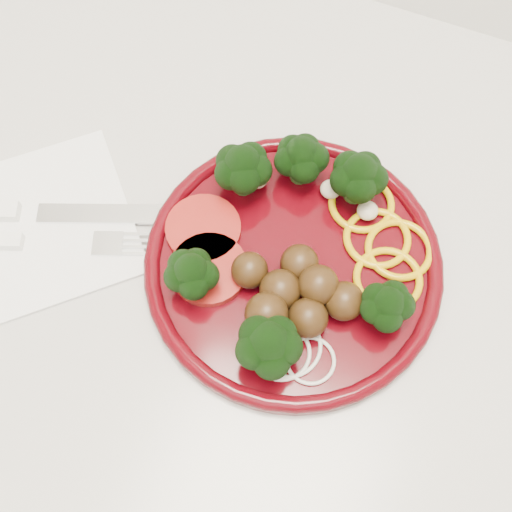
% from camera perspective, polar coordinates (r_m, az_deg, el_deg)
% --- Properties ---
extents(counter, '(2.40, 0.60, 0.90)m').
position_cam_1_polar(counter, '(0.99, 11.72, -13.96)').
color(counter, beige).
rests_on(counter, ground).
extents(plate, '(0.25, 0.25, 0.06)m').
position_cam_1_polar(plate, '(0.54, 3.37, -0.20)').
color(plate, '#400309').
rests_on(plate, counter).
extents(napkin, '(0.22, 0.22, 0.00)m').
position_cam_1_polar(napkin, '(0.60, -18.64, 2.58)').
color(napkin, white).
rests_on(napkin, counter).
extents(knife, '(0.21, 0.10, 0.01)m').
position_cam_1_polar(knife, '(0.61, -20.89, 3.69)').
color(knife, silver).
rests_on(knife, napkin).
extents(fork, '(0.19, 0.09, 0.01)m').
position_cam_1_polar(fork, '(0.60, -21.66, 1.21)').
color(fork, white).
rests_on(fork, napkin).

